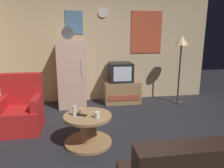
{
  "coord_description": "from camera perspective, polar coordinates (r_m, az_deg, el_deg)",
  "views": [
    {
      "loc": [
        -0.64,
        -2.88,
        1.67
      ],
      "look_at": [
        -0.04,
        0.9,
        0.75
      ],
      "focal_mm": 35.07,
      "sensor_mm": 36.0,
      "label": 1
    }
  ],
  "objects": [
    {
      "name": "crt_tv",
      "position": [
        5.15,
        2.2,
        3.13
      ],
      "size": [
        0.54,
        0.51,
        0.44
      ],
      "color": "black",
      "rests_on": "tv_stand"
    },
    {
      "name": "ground_plane",
      "position": [
        3.39,
        3.17,
        -16.02
      ],
      "size": [
        12.0,
        12.0,
        0.0
      ],
      "primitive_type": "plane",
      "color": "#232328"
    },
    {
      "name": "standing_lamp",
      "position": [
        5.29,
        17.63,
        9.52
      ],
      "size": [
        0.32,
        0.32,
        1.59
      ],
      "color": "#332D28",
      "rests_on": "ground_plane"
    },
    {
      "name": "armchair",
      "position": [
        4.11,
        -22.58,
        -6.46
      ],
      "size": [
        0.68,
        0.68,
        0.96
      ],
      "color": "red",
      "rests_on": "ground_plane"
    },
    {
      "name": "remote_control",
      "position": [
        3.29,
        -7.89,
        -8.01
      ],
      "size": [
        0.15,
        0.1,
        0.02
      ],
      "primitive_type": "cube",
      "rotation": [
        0.0,
        0.0,
        -0.43
      ],
      "color": "black",
      "rests_on": "coffee_table"
    },
    {
      "name": "coffee_table",
      "position": [
        3.4,
        -6.28,
        -11.68
      ],
      "size": [
        0.72,
        0.72,
        0.46
      ],
      "color": "#9E754C",
      "rests_on": "ground_plane"
    },
    {
      "name": "mug_ceramic_white",
      "position": [
        3.18,
        -3.9,
        -8.05
      ],
      "size": [
        0.08,
        0.08,
        0.09
      ],
      "primitive_type": "cylinder",
      "color": "silver",
      "rests_on": "coffee_table"
    },
    {
      "name": "tv_stand",
      "position": [
        5.27,
        2.55,
        -2.01
      ],
      "size": [
        0.84,
        0.53,
        0.52
      ],
      "color": "#9E754C",
      "rests_on": "ground_plane"
    },
    {
      "name": "fridge",
      "position": [
        4.98,
        -10.42,
        2.71
      ],
      "size": [
        0.6,
        0.62,
        1.77
      ],
      "color": "beige",
      "rests_on": "ground_plane"
    },
    {
      "name": "mug_ceramic_tan",
      "position": [
        3.32,
        -7.95,
        -7.17
      ],
      "size": [
        0.08,
        0.08,
        0.09
      ],
      "primitive_type": "cylinder",
      "color": "tan",
      "rests_on": "coffee_table"
    },
    {
      "name": "wall_with_art",
      "position": [
        5.38,
        -2.1,
        9.64
      ],
      "size": [
        5.2,
        0.12,
        2.6
      ],
      "color": "#D1B284",
      "rests_on": "ground_plane"
    },
    {
      "name": "wine_glass",
      "position": [
        3.29,
        -9.77,
        -6.9
      ],
      "size": [
        0.05,
        0.05,
        0.15
      ],
      "primitive_type": "cylinder",
      "color": "silver",
      "rests_on": "coffee_table"
    }
  ]
}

